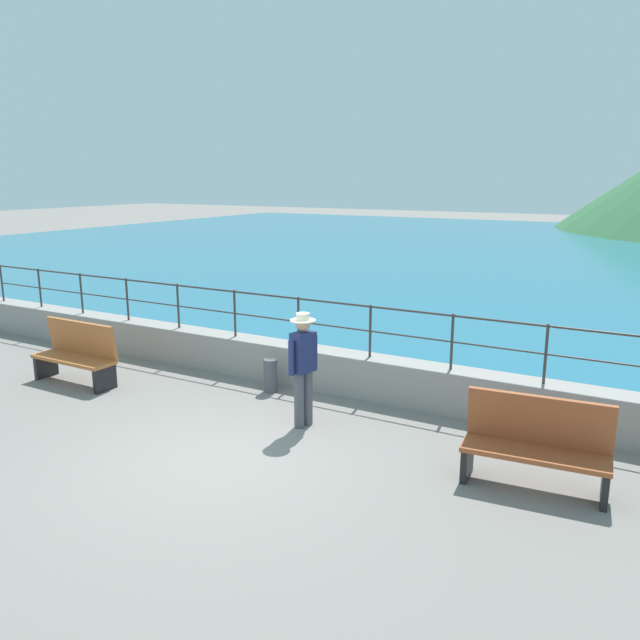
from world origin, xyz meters
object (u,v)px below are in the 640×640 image
(bench_main, at_px, (77,353))
(person_walking, at_px, (303,364))
(bench_far, at_px, (536,443))
(bollard, at_px, (271,375))

(bench_main, xyz_separation_m, person_walking, (4.65, 0.25, 0.42))
(bench_far, relative_size, person_walking, 1.00)
(bench_main, xyz_separation_m, bollard, (3.35, 1.31, -0.27))
(bench_main, bearing_deg, person_walking, 3.12)
(bench_far, height_order, bollard, bench_far)
(person_walking, bearing_deg, bench_main, -176.88)
(person_walking, xyz_separation_m, bollard, (-1.30, 1.06, -0.69))
(bench_main, bearing_deg, bench_far, 0.13)
(bench_far, height_order, person_walking, person_walking)
(person_walking, distance_m, bollard, 1.81)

